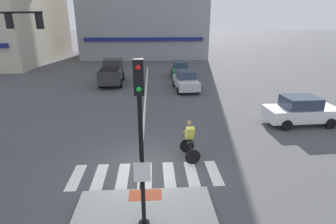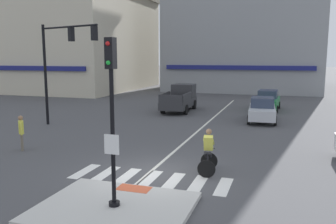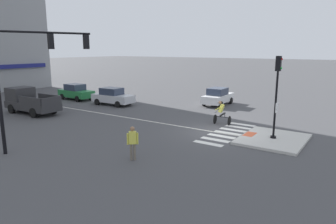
{
  "view_description": "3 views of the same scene",
  "coord_description": "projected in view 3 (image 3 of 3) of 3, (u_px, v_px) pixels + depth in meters",
  "views": [
    {
      "loc": [
        0.31,
        -9.42,
        5.72
      ],
      "look_at": [
        1.08,
        3.17,
        1.3
      ],
      "focal_mm": 28.15,
      "sensor_mm": 36.0,
      "label": 1
    },
    {
      "loc": [
        4.45,
        -12.15,
        4.38
      ],
      "look_at": [
        -1.17,
        5.29,
        1.53
      ],
      "focal_mm": 38.3,
      "sensor_mm": 36.0,
      "label": 2
    },
    {
      "loc": [
        -17.76,
        -7.98,
        5.28
      ],
      "look_at": [
        -0.79,
        3.55,
        1.03
      ],
      "focal_mm": 32.8,
      "sensor_mm": 36.0,
      "label": 3
    }
  ],
  "objects": [
    {
      "name": "ground_plane",
      "position": [
        220.0,
        132.0,
        19.84
      ],
      "size": [
        300.0,
        300.0,
        0.0
      ],
      "primitive_type": "plane",
      "color": "#474749"
    },
    {
      "name": "crosswalk_stripe_a",
      "position": [
        208.0,
        143.0,
        17.39
      ],
      "size": [
        0.44,
        1.8,
        0.01
      ],
      "primitive_type": "cube",
      "color": "silver",
      "rests_on": "ground"
    },
    {
      "name": "crosswalk_stripe_d",
      "position": [
        227.0,
        133.0,
        19.57
      ],
      "size": [
        0.44,
        1.8,
        0.01
      ],
      "primitive_type": "cube",
      "color": "silver",
      "rests_on": "ground"
    },
    {
      "name": "signal_pole",
      "position": [
        277.0,
        90.0,
        17.38
      ],
      "size": [
        0.44,
        0.38,
        4.73
      ],
      "color": "black",
      "rests_on": "traffic_island"
    },
    {
      "name": "car_green_eastbound_distant",
      "position": [
        76.0,
        92.0,
        32.3
      ],
      "size": [
        2.0,
        4.18,
        1.64
      ],
      "color": "#237A3D",
      "rests_on": "ground"
    },
    {
      "name": "pedestrian_at_curb_left",
      "position": [
        133.0,
        140.0,
        14.62
      ],
      "size": [
        0.4,
        0.43,
        1.67
      ],
      "color": "#6B6051",
      "rests_on": "ground"
    },
    {
      "name": "crosswalk_stripe_g",
      "position": [
        243.0,
        124.0,
        21.74
      ],
      "size": [
        0.44,
        1.8,
        0.01
      ],
      "primitive_type": "cube",
      "color": "silver",
      "rests_on": "ground"
    },
    {
      "name": "traffic_island",
      "position": [
        273.0,
        139.0,
        17.98
      ],
      "size": [
        4.32,
        3.51,
        0.15
      ],
      "primitive_type": "cube",
      "color": "beige",
      "rests_on": "ground"
    },
    {
      "name": "traffic_light_mast",
      "position": [
        30.0,
        66.0,
        15.75
      ],
      "size": [
        4.77,
        1.73,
        6.35
      ],
      "color": "black",
      "rests_on": "ground"
    },
    {
      "name": "car_silver_eastbound_far",
      "position": [
        113.0,
        96.0,
        29.19
      ],
      "size": [
        2.02,
        4.19,
        1.64
      ],
      "color": "silver",
      "rests_on": "ground"
    },
    {
      "name": "crosswalk_stripe_c",
      "position": [
        221.0,
        136.0,
        18.84
      ],
      "size": [
        0.44,
        1.8,
        0.01
      ],
      "primitive_type": "cube",
      "color": "silver",
      "rests_on": "ground"
    },
    {
      "name": "crosswalk_stripe_b",
      "position": [
        215.0,
        140.0,
        18.12
      ],
      "size": [
        0.44,
        1.8,
        0.01
      ],
      "primitive_type": "cube",
      "color": "silver",
      "rests_on": "ground"
    },
    {
      "name": "pickup_truck_charcoal_westbound_distant",
      "position": [
        29.0,
        101.0,
        25.49
      ],
      "size": [
        2.17,
        5.15,
        2.08
      ],
      "color": "#2D2D30",
      "rests_on": "ground"
    },
    {
      "name": "tactile_pad_front",
      "position": [
        250.0,
        134.0,
        18.73
      ],
      "size": [
        1.1,
        0.6,
        0.01
      ],
      "primitive_type": "cube",
      "color": "#DB5B38",
      "rests_on": "traffic_island"
    },
    {
      "name": "lane_centre_line",
      "position": [
        107.0,
        114.0,
        25.15
      ],
      "size": [
        0.14,
        28.0,
        0.01
      ],
      "primitive_type": "cube",
      "color": "silver",
      "rests_on": "ground"
    },
    {
      "name": "cyclist",
      "position": [
        222.0,
        112.0,
        21.62
      ],
      "size": [
        0.77,
        1.15,
        1.68
      ],
      "color": "black",
      "rests_on": "ground"
    },
    {
      "name": "car_white_cross_right",
      "position": [
        218.0,
        97.0,
        29.18
      ],
      "size": [
        4.16,
        1.96,
        1.64
      ],
      "color": "white",
      "rests_on": "ground"
    },
    {
      "name": "crosswalk_stripe_e",
      "position": [
        233.0,
        130.0,
        20.29
      ],
      "size": [
        0.44,
        1.8,
        0.01
      ],
      "primitive_type": "cube",
      "color": "silver",
      "rests_on": "ground"
    },
    {
      "name": "crosswalk_stripe_f",
      "position": [
        238.0,
        127.0,
        21.02
      ],
      "size": [
        0.44,
        1.8,
        0.01
      ],
      "primitive_type": "cube",
      "color": "silver",
      "rests_on": "ground"
    }
  ]
}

